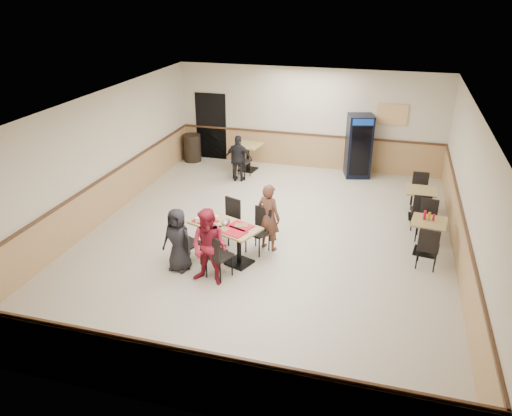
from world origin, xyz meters
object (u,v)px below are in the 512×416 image
(side_table_near, at_px, (428,232))
(trash_bin, at_px, (192,148))
(diner_man_opposite, at_px, (269,217))
(lone_diner, at_px, (239,159))
(main_table, at_px, (225,236))
(diner_woman_right, at_px, (209,247))
(back_table, at_px, (248,153))
(pepsi_cooler, at_px, (359,146))
(diner_woman_left, at_px, (178,240))
(side_table_far, at_px, (420,199))

(side_table_near, height_order, trash_bin, trash_bin)
(diner_man_opposite, relative_size, lone_diner, 1.10)
(main_table, distance_m, diner_woman_right, 0.98)
(back_table, bearing_deg, diner_woman_right, -80.11)
(back_table, height_order, pepsi_cooler, pepsi_cooler)
(diner_man_opposite, xyz_separation_m, lone_diner, (-1.80, 3.65, -0.07))
(diner_woman_right, relative_size, pepsi_cooler, 0.83)
(diner_woman_left, height_order, pepsi_cooler, pepsi_cooler)
(main_table, bearing_deg, lone_diner, 125.00)
(diner_woman_right, height_order, side_table_far, diner_woman_right)
(diner_woman_right, xyz_separation_m, back_table, (-1.07, 6.16, -0.22))
(back_table, relative_size, trash_bin, 1.00)
(diner_woman_left, height_order, lone_diner, lone_diner)
(lone_diner, relative_size, back_table, 1.56)
(lone_diner, distance_m, pepsi_cooler, 3.48)
(main_table, bearing_deg, side_table_far, 59.81)
(diner_woman_left, relative_size, pepsi_cooler, 0.72)
(diner_man_opposite, relative_size, side_table_near, 1.89)
(diner_woman_right, bearing_deg, lone_diner, 108.93)
(side_table_near, xyz_separation_m, side_table_far, (-0.11, 1.74, -0.00))
(diner_woman_right, distance_m, lone_diner, 5.35)
(diner_man_opposite, bearing_deg, pepsi_cooler, -85.22)
(diner_woman_left, bearing_deg, diner_woman_right, -13.31)
(diner_woman_right, distance_m, trash_bin, 7.18)
(diner_woman_left, bearing_deg, side_table_far, 46.89)
(side_table_far, xyz_separation_m, back_table, (-4.92, 2.12, 0.05))
(back_table, xyz_separation_m, pepsi_cooler, (3.22, 0.39, 0.37))
(main_table, xyz_separation_m, side_table_near, (3.98, 1.35, -0.02))
(lone_diner, xyz_separation_m, back_table, (0.00, 0.92, -0.13))
(side_table_far, height_order, back_table, back_table)
(pepsi_cooler, bearing_deg, back_table, 172.57)
(main_table, height_order, pepsi_cooler, pepsi_cooler)
(diner_woman_left, relative_size, back_table, 1.51)
(diner_woman_left, xyz_separation_m, lone_diner, (-0.31, 4.94, 0.02))
(pepsi_cooler, bearing_deg, main_table, -125.50)
(main_table, height_order, diner_man_opposite, diner_man_opposite)
(back_table, bearing_deg, pepsi_cooler, 6.96)
(diner_woman_left, relative_size, trash_bin, 1.51)
(side_table_near, bearing_deg, back_table, 142.56)
(side_table_far, bearing_deg, trash_bin, 160.21)
(side_table_near, bearing_deg, diner_woman_left, -157.06)
(diner_woman_right, relative_size, side_table_near, 1.95)
(diner_man_opposite, height_order, side_table_near, diner_man_opposite)
(diner_woman_left, height_order, trash_bin, diner_woman_left)
(side_table_near, relative_size, pepsi_cooler, 0.43)
(diner_woman_right, xyz_separation_m, diner_man_opposite, (0.73, 1.60, -0.02))
(lone_diner, distance_m, trash_bin, 2.33)
(main_table, height_order, diner_woman_right, diner_woman_right)
(diner_man_opposite, bearing_deg, side_table_near, -146.99)
(diner_man_opposite, height_order, back_table, diner_man_opposite)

